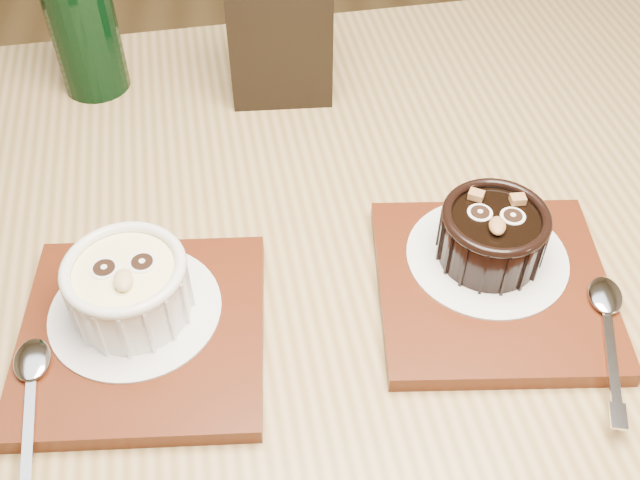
# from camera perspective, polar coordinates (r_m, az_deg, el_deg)

# --- Properties ---
(ground) EXTENTS (5.00, 5.00, 0.00)m
(ground) POSITION_cam_1_polar(r_m,az_deg,el_deg) (1.36, -6.93, -17.61)
(ground) COLOR brown
(ground) RESTS_ON ground
(table) EXTENTS (1.27, 0.91, 0.75)m
(table) POSITION_cam_1_polar(r_m,az_deg,el_deg) (0.69, 1.66, -7.30)
(table) COLOR olive
(table) RESTS_ON ground
(tray_left) EXTENTS (0.19, 0.19, 0.01)m
(tray_left) POSITION_cam_1_polar(r_m,az_deg,el_deg) (0.58, -13.34, -6.99)
(tray_left) COLOR #57220E
(tray_left) RESTS_ON table
(doily_left) EXTENTS (0.13, 0.13, 0.00)m
(doily_left) POSITION_cam_1_polar(r_m,az_deg,el_deg) (0.59, -13.88, -5.20)
(doily_left) COLOR white
(doily_left) RESTS_ON tray_left
(ramekin_white) EXTENTS (0.09, 0.09, 0.05)m
(ramekin_white) POSITION_cam_1_polar(r_m,az_deg,el_deg) (0.56, -14.40, -3.39)
(ramekin_white) COLOR white
(ramekin_white) RESTS_ON doily_left
(spoon_left) EXTENTS (0.04, 0.14, 0.01)m
(spoon_left) POSITION_cam_1_polar(r_m,az_deg,el_deg) (0.56, -21.26, -11.41)
(spoon_left) COLOR silver
(spoon_left) RESTS_ON tray_left
(tray_right) EXTENTS (0.19, 0.19, 0.01)m
(tray_right) POSITION_cam_1_polar(r_m,az_deg,el_deg) (0.61, 12.99, -3.48)
(tray_right) COLOR #57220E
(tray_right) RESTS_ON table
(doily_right) EXTENTS (0.13, 0.13, 0.00)m
(doily_right) POSITION_cam_1_polar(r_m,az_deg,el_deg) (0.62, 12.61, -1.21)
(doily_right) COLOR white
(doily_right) RESTS_ON tray_right
(ramekin_dark) EXTENTS (0.08, 0.08, 0.05)m
(ramekin_dark) POSITION_cam_1_polar(r_m,az_deg,el_deg) (0.60, 13.02, 0.52)
(ramekin_dark) COLOR black
(ramekin_dark) RESTS_ON doily_right
(spoon_right) EXTENTS (0.06, 0.14, 0.01)m
(spoon_right) POSITION_cam_1_polar(r_m,az_deg,el_deg) (0.59, 21.19, -6.54)
(spoon_right) COLOR silver
(spoon_right) RESTS_ON tray_right
(condiment_stand) EXTENTS (0.10, 0.06, 0.14)m
(condiment_stand) POSITION_cam_1_polar(r_m,az_deg,el_deg) (0.76, -3.08, 15.46)
(condiment_stand) COLOR black
(condiment_stand) RESTS_ON table
(green_bottle) EXTENTS (0.07, 0.07, 0.25)m
(green_bottle) POSITION_cam_1_polar(r_m,az_deg,el_deg) (0.79, -18.05, 16.98)
(green_bottle) COLOR black
(green_bottle) RESTS_ON table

